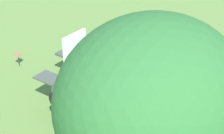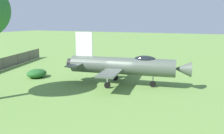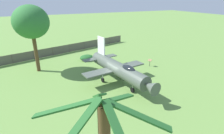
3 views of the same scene
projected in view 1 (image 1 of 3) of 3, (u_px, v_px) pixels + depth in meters
name	position (u px, v px, depth m)	size (l,w,h in m)	color
ground_plane	(116.00, 85.00, 23.02)	(200.00, 200.00, 0.00)	#668E42
display_jet	(119.00, 58.00, 22.34)	(12.48, 8.79, 5.27)	#4C564C
shade_tree	(151.00, 100.00, 8.79)	(5.39, 4.84, 9.49)	brown
info_plaque	(18.00, 56.00, 25.08)	(0.70, 0.58, 1.14)	#333333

